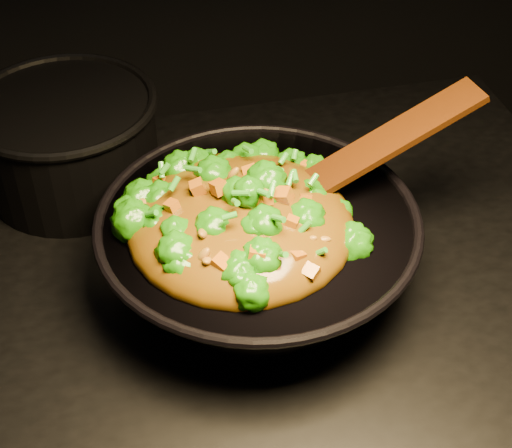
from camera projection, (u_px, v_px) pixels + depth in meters
name	position (u px, v px, depth m)	size (l,w,h in m)	color
wok	(258.00, 252.00, 0.95)	(0.37, 0.37, 0.10)	black
stir_fry	(240.00, 198.00, 0.87)	(0.26, 0.26, 0.09)	#237D08
spatula	(362.00, 156.00, 0.92)	(0.32, 0.05, 0.01)	#351408
back_pot	(69.00, 142.00, 1.09)	(0.24, 0.24, 0.14)	black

